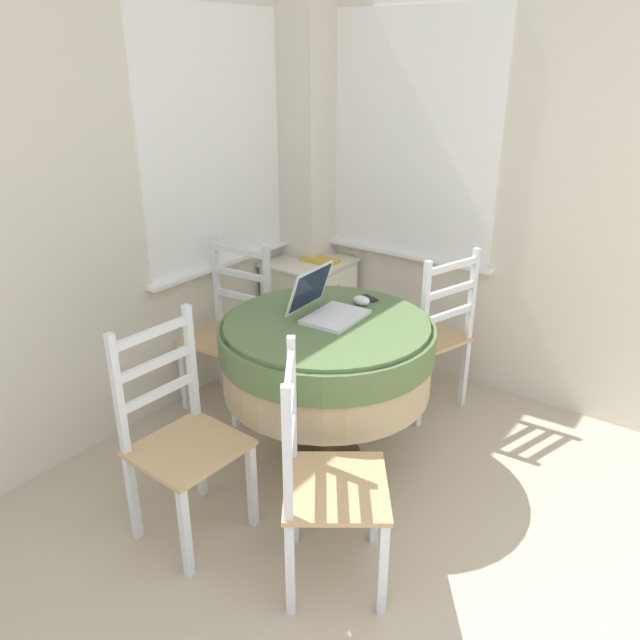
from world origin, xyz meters
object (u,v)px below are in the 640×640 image
dining_chair_camera_near (324,481)px  dining_chair_left_flank (181,439)px  dining_chair_near_right_window (429,336)px  corner_cabinet (310,308)px  computer_mouse (361,300)px  round_dining_table (327,352)px  dining_chair_near_back_window (230,332)px  laptop (326,307)px  cell_phone (369,298)px  book_on_cabinet (320,260)px

dining_chair_camera_near → dining_chair_left_flank: bearing=101.1°
dining_chair_near_right_window → corner_cabinet: bearing=80.6°
computer_mouse → round_dining_table: bearing=176.2°
corner_cabinet → dining_chair_near_back_window: bearing=-178.9°
laptop → dining_chair_left_flank: 0.92m
round_dining_table → dining_chair_left_flank: bearing=166.0°
dining_chair_near_right_window → dining_chair_camera_near: same height
round_dining_table → laptop: (0.05, 0.04, 0.21)m
cell_phone → dining_chair_left_flank: size_ratio=0.11×
cell_phone → book_on_cabinet: size_ratio=0.45×
round_dining_table → cell_phone: (0.36, -0.01, 0.17)m
round_dining_table → dining_chair_near_back_window: 0.82m
round_dining_table → dining_chair_camera_near: dining_chair_camera_near is taller
laptop → dining_chair_near_right_window: laptop is taller
laptop → corner_cabinet: bearing=41.1°
dining_chair_near_back_window → dining_chair_near_right_window: bearing=-56.9°
laptop → round_dining_table: bearing=-142.4°
computer_mouse → cell_phone: bearing=8.4°
round_dining_table → dining_chair_near_right_window: (0.77, -0.17, -0.16)m
cell_phone → book_on_cabinet: cell_phone is taller
dining_chair_near_right_window → corner_cabinet: size_ratio=1.44×
laptop → corner_cabinet: laptop is taller
computer_mouse → book_on_cabinet: size_ratio=0.38×
computer_mouse → dining_chair_near_right_window: bearing=-17.3°
dining_chair_camera_near → book_on_cabinet: size_ratio=3.99×
computer_mouse → corner_cabinet: computer_mouse is taller
dining_chair_left_flank → book_on_cabinet: 1.85m
dining_chair_camera_near → corner_cabinet: bearing=38.6°
dining_chair_near_back_window → dining_chair_near_right_window: size_ratio=1.00×
dining_chair_near_back_window → dining_chair_left_flank: 1.10m
cell_phone → dining_chair_left_flank: dining_chair_left_flank is taller
dining_chair_left_flank → dining_chair_camera_near: bearing=-78.9°
dining_chair_camera_near → dining_chair_near_back_window: bearing=57.5°
round_dining_table → computer_mouse: bearing=-3.8°
laptop → dining_chair_near_right_window: (0.72, -0.21, -0.37)m
laptop → computer_mouse: (0.22, -0.06, -0.03)m
dining_chair_near_back_window → corner_cabinet: size_ratio=1.44×
computer_mouse → dining_chair_near_back_window: (-0.13, 0.81, -0.34)m
corner_cabinet → laptop: bearing=-138.9°
cell_phone → laptop: bearing=172.0°
round_dining_table → corner_cabinet: (0.93, 0.81, -0.27)m
corner_cabinet → book_on_cabinet: bearing=-60.8°
cell_phone → dining_chair_camera_near: 1.16m
computer_mouse → book_on_cabinet: (0.69, 0.77, -0.11)m
dining_chair_near_back_window → dining_chair_left_flank: same height
cell_phone → dining_chair_camera_near: bearing=-156.1°
laptop → cell_phone: bearing=-8.0°
dining_chair_near_back_window → dining_chair_camera_near: same height
corner_cabinet → computer_mouse: bearing=-128.5°
cell_phone → book_on_cabinet: 0.97m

